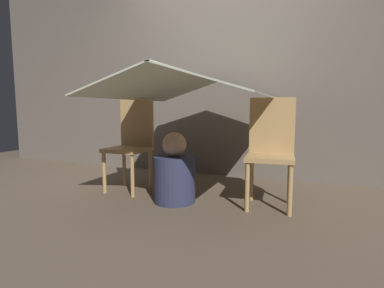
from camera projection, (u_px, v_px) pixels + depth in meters
The scene contains 6 objects.
ground_plane at pixel (183, 205), 2.51m from camera, with size 8.80×8.80×0.00m, color brown.
wall_back at pixel (225, 71), 3.54m from camera, with size 7.00×0.05×2.50m.
chair_left at pixel (132, 141), 2.97m from camera, with size 0.38×0.38×0.90m.
chair_right at pixel (271, 148), 2.47m from camera, with size 0.40×0.40×0.90m.
sheet_canopy at pixel (192, 86), 2.59m from camera, with size 1.36×1.52×0.22m.
person_front at pixel (174, 174), 2.58m from camera, with size 0.36×0.36×0.61m.
Camera 1 is at (0.98, -2.23, 0.80)m, focal length 28.00 mm.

